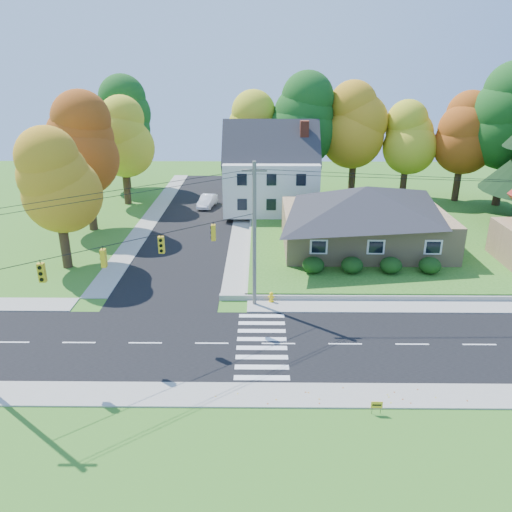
# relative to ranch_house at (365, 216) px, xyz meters

# --- Properties ---
(ground) EXTENTS (120.00, 120.00, 0.00)m
(ground) POSITION_rel_ranch_house_xyz_m (-8.00, -16.00, -3.27)
(ground) COLOR #3D7923
(road_main) EXTENTS (90.00, 8.00, 0.02)m
(road_main) POSITION_rel_ranch_house_xyz_m (-8.00, -16.00, -3.26)
(road_main) COLOR black
(road_main) RESTS_ON ground
(road_cross) EXTENTS (8.00, 44.00, 0.02)m
(road_cross) POSITION_rel_ranch_house_xyz_m (-16.00, 10.00, -3.25)
(road_cross) COLOR black
(road_cross) RESTS_ON ground
(sidewalk_north) EXTENTS (90.00, 2.00, 0.08)m
(sidewalk_north) POSITION_rel_ranch_house_xyz_m (-8.00, -11.00, -3.23)
(sidewalk_north) COLOR #9C9A90
(sidewalk_north) RESTS_ON ground
(sidewalk_south) EXTENTS (90.00, 2.00, 0.08)m
(sidewalk_south) POSITION_rel_ranch_house_xyz_m (-8.00, -21.00, -3.23)
(sidewalk_south) COLOR #9C9A90
(sidewalk_south) RESTS_ON ground
(lawn) EXTENTS (30.00, 30.00, 0.50)m
(lawn) POSITION_rel_ranch_house_xyz_m (5.00, 5.00, -3.02)
(lawn) COLOR #3D7923
(lawn) RESTS_ON ground
(ranch_house) EXTENTS (14.60, 10.60, 5.40)m
(ranch_house) POSITION_rel_ranch_house_xyz_m (0.00, 0.00, 0.00)
(ranch_house) COLOR tan
(ranch_house) RESTS_ON lawn
(colonial_house) EXTENTS (10.40, 8.40, 9.60)m
(colonial_house) POSITION_rel_ranch_house_xyz_m (-7.96, 12.00, 1.32)
(colonial_house) COLOR silver
(colonial_house) RESTS_ON lawn
(hedge_row) EXTENTS (10.70, 1.70, 1.27)m
(hedge_row) POSITION_rel_ranch_house_xyz_m (-0.50, -6.20, -2.13)
(hedge_row) COLOR #163A10
(hedge_row) RESTS_ON lawn
(traffic_infrastructure) EXTENTS (38.10, 10.66, 10.00)m
(traffic_infrastructure) POSITION_rel_ranch_house_xyz_m (-8.15, -14.65, 1.88)
(traffic_infrastructure) COLOR #666059
(traffic_infrastructure) RESTS_ON ground
(tree_lot_0) EXTENTS (6.72, 6.72, 12.51)m
(tree_lot_0) POSITION_rel_ranch_house_xyz_m (-10.00, 18.00, 5.04)
(tree_lot_0) COLOR #3F2A19
(tree_lot_0) RESTS_ON lawn
(tree_lot_1) EXTENTS (7.84, 7.84, 14.60)m
(tree_lot_1) POSITION_rel_ranch_house_xyz_m (-4.00, 17.00, 6.35)
(tree_lot_1) COLOR #3F2A19
(tree_lot_1) RESTS_ON lawn
(tree_lot_2) EXTENTS (7.28, 7.28, 13.56)m
(tree_lot_2) POSITION_rel_ranch_house_xyz_m (2.00, 18.00, 5.70)
(tree_lot_2) COLOR #3F2A19
(tree_lot_2) RESTS_ON lawn
(tree_lot_3) EXTENTS (6.16, 6.16, 11.47)m
(tree_lot_3) POSITION_rel_ranch_house_xyz_m (8.00, 17.00, 4.39)
(tree_lot_3) COLOR #3F2A19
(tree_lot_3) RESTS_ON lawn
(tree_lot_4) EXTENTS (6.72, 6.72, 12.51)m
(tree_lot_4) POSITION_rel_ranch_house_xyz_m (14.00, 16.00, 5.04)
(tree_lot_4) COLOR #3F2A19
(tree_lot_4) RESTS_ON lawn
(tree_lot_5) EXTENTS (8.40, 8.40, 15.64)m
(tree_lot_5) POSITION_rel_ranch_house_xyz_m (18.00, 14.00, 7.00)
(tree_lot_5) COLOR #3F2A19
(tree_lot_5) RESTS_ON lawn
(tree_west_0) EXTENTS (6.16, 6.16, 11.47)m
(tree_west_0) POSITION_rel_ranch_house_xyz_m (-25.00, -4.00, 3.89)
(tree_west_0) COLOR #3F2A19
(tree_west_0) RESTS_ON ground
(tree_west_1) EXTENTS (7.28, 7.28, 13.56)m
(tree_west_1) POSITION_rel_ranch_house_xyz_m (-26.00, 6.00, 5.20)
(tree_west_1) COLOR #3F2A19
(tree_west_1) RESTS_ON ground
(tree_west_2) EXTENTS (6.72, 6.72, 12.51)m
(tree_west_2) POSITION_rel_ranch_house_xyz_m (-25.00, 16.00, 4.54)
(tree_west_2) COLOR #3F2A19
(tree_west_2) RESTS_ON ground
(tree_west_3) EXTENTS (7.84, 7.84, 14.60)m
(tree_west_3) POSITION_rel_ranch_house_xyz_m (-27.00, 24.00, 5.85)
(tree_west_3) COLOR #3F2A19
(tree_west_3) RESTS_ON ground
(white_car) EXTENTS (2.18, 4.40, 1.39)m
(white_car) POSITION_rel_ranch_house_xyz_m (-15.33, 14.57, -2.55)
(white_car) COLOR silver
(white_car) RESTS_ON road_cross
(fire_hydrant) EXTENTS (0.47, 0.36, 0.82)m
(fire_hydrant) POSITION_rel_ranch_house_xyz_m (-8.33, -10.46, -2.87)
(fire_hydrant) COLOR yellow
(fire_hydrant) RESTS_ON ground
(yard_sign) EXTENTS (0.56, 0.04, 0.70)m
(yard_sign) POSITION_rel_ranch_house_xyz_m (-3.53, -22.35, -2.77)
(yard_sign) COLOR black
(yard_sign) RESTS_ON ground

